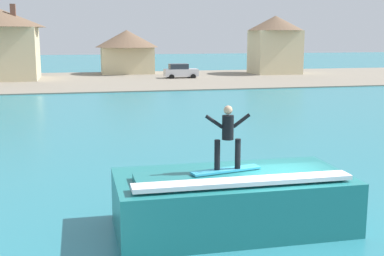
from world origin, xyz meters
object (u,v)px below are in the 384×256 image
(car_far_shore, at_px, (180,71))
(surfboard, at_px, (226,170))
(house_small_cottage, at_px, (127,48))
(wave_crest, at_px, (232,200))
(surfer, at_px, (228,134))
(car_near_shore, at_px, (15,74))
(house_gabled_white, at_px, (275,42))

(car_far_shore, bearing_deg, surfboard, -99.90)
(surfboard, height_order, house_small_cottage, house_small_cottage)
(wave_crest, distance_m, surfer, 1.98)
(car_far_shore, distance_m, house_small_cottage, 10.90)
(surfer, height_order, house_small_cottage, house_small_cottage)
(surfboard, height_order, car_near_shore, car_near_shore)
(surfer, distance_m, house_small_cottage, 58.06)
(car_far_shore, bearing_deg, surfer, -99.85)
(wave_crest, height_order, house_small_cottage, house_small_cottage)
(surfboard, relative_size, car_near_shore, 0.50)
(car_far_shore, distance_m, house_gabled_white, 15.18)
(surfer, distance_m, car_near_shore, 50.27)
(house_small_cottage, bearing_deg, wave_crest, -92.60)
(car_near_shore, height_order, car_far_shore, same)
(surfboard, bearing_deg, wave_crest, 31.85)
(surfboard, relative_size, house_gabled_white, 0.26)
(surfboard, distance_m, house_small_cottage, 58.09)
(surfer, bearing_deg, house_gabled_white, 67.06)
(wave_crest, bearing_deg, car_far_shore, 80.35)
(wave_crest, relative_size, house_gabled_white, 0.83)
(surfer, xyz_separation_m, house_gabled_white, (22.63, 53.46, 1.66))
(surfboard, height_order, car_far_shore, car_far_shore)
(surfboard, distance_m, surfer, 1.03)
(surfer, relative_size, car_near_shore, 0.43)
(car_near_shore, xyz_separation_m, house_gabled_white, (33.64, 4.44, 3.49))
(wave_crest, bearing_deg, surfer, -143.07)
(surfer, relative_size, car_far_shore, 0.43)
(surfboard, bearing_deg, house_gabled_white, 67.02)
(surfboard, distance_m, house_gabled_white, 58.13)
(house_small_cottage, bearing_deg, surfboard, -92.83)
(car_far_shore, height_order, house_small_cottage, house_small_cottage)
(surfboard, xyz_separation_m, surfer, (0.04, -0.00, 1.03))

